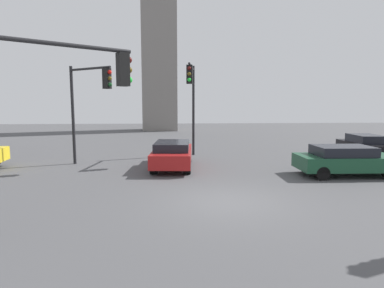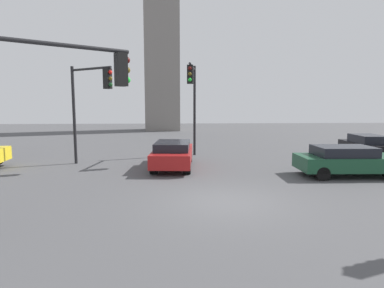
# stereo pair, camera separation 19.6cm
# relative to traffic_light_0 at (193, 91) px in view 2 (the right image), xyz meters

# --- Properties ---
(ground_plane) EXTENTS (92.34, 92.34, 0.00)m
(ground_plane) POSITION_rel_traffic_light_0_xyz_m (0.58, -8.81, -4.01)
(ground_plane) COLOR #4C4C4F
(traffic_light_0) EXTENTS (0.68, 3.26, 5.65)m
(traffic_light_0) POSITION_rel_traffic_light_0_xyz_m (0.00, 0.00, 0.00)
(traffic_light_0) COLOR black
(traffic_light_0) RESTS_ON ground_plane
(traffic_light_1) EXTENTS (3.60, 2.41, 5.21)m
(traffic_light_1) POSITION_rel_traffic_light_0_xyz_m (-4.34, -10.07, -0.33)
(traffic_light_1) COLOR black
(traffic_light_1) RESTS_ON ground_plane
(traffic_light_2) EXTENTS (2.49, 1.77, 5.26)m
(traffic_light_2) POSITION_rel_traffic_light_0_xyz_m (-5.46, -2.04, -0.26)
(traffic_light_2) COLOR black
(traffic_light_2) RESTS_ON ground_plane
(car_1) EXTENTS (2.24, 4.81, 1.36)m
(car_1) POSITION_rel_traffic_light_0_xyz_m (-1.18, -2.80, -3.28)
(car_1) COLOR maroon
(car_1) RESTS_ON ground_plane
(car_2) EXTENTS (2.14, 4.35, 1.36)m
(car_2) POSITION_rel_traffic_light_0_xyz_m (11.03, 0.32, -3.30)
(car_2) COLOR black
(car_2) RESTS_ON ground_plane
(car_3) EXTENTS (4.48, 2.12, 1.37)m
(car_3) POSITION_rel_traffic_light_0_xyz_m (6.68, -5.21, -3.28)
(car_3) COLOR #19472D
(car_3) RESTS_ON ground_plane
(skyline_tower) EXTENTS (4.29, 4.29, 28.71)m
(skyline_tower) POSITION_rel_traffic_light_0_xyz_m (-2.49, 22.59, 10.35)
(skyline_tower) COLOR gray
(skyline_tower) RESTS_ON ground_plane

